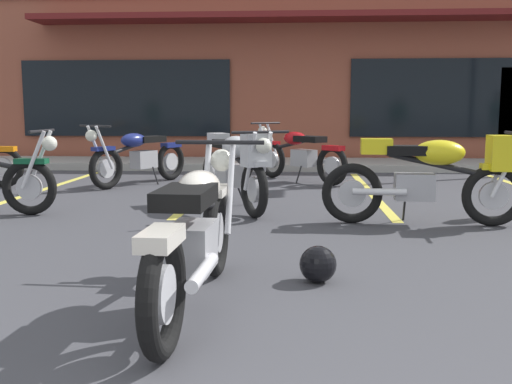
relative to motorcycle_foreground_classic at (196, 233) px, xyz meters
The scene contains 10 objects.
ground_plane 1.37m from the motorcycle_foreground_classic, 68.09° to the left, with size 80.00×80.00×0.00m, color #3D3D42.
sidewalk_kerb 8.83m from the motorcycle_foreground_classic, 86.87° to the left, with size 22.00×1.80×0.14m, color #A8A59E.
brick_storefront_building 12.47m from the motorcycle_foreground_classic, 87.76° to the left, with size 18.56×5.99×3.94m.
painted_stall_lines 5.25m from the motorcycle_foreground_classic, 84.71° to the left, with size 7.45×4.80×0.01m.
motorcycle_foreground_classic is the anchor object (origin of this frame).
motorcycle_red_sportbike 3.41m from the motorcycle_foreground_classic, 53.23° to the left, with size 2.11×0.66×0.98m.
motorcycle_silver_naked 6.46m from the motorcycle_foreground_classic, 83.95° to the left, with size 1.62×1.68×0.98m.
motorcycle_green_cafe_racer 3.55m from the motorcycle_foreground_classic, 91.97° to the left, with size 1.21×1.94×0.98m.
motorcycle_orange_scrambler 6.11m from the motorcycle_foreground_classic, 108.01° to the left, with size 1.31×1.89×0.98m.
helmet_on_pavement 1.01m from the motorcycle_foreground_classic, 37.00° to the left, with size 0.26×0.26×0.26m.
Camera 1 is at (0.11, -0.99, 1.20)m, focal length 41.27 mm.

